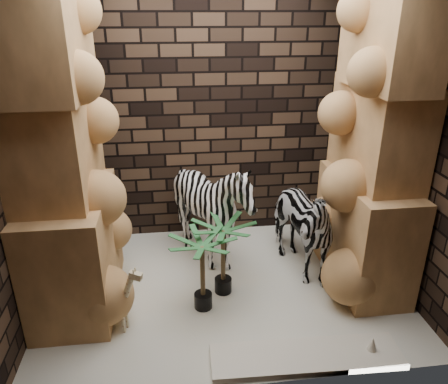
{
  "coord_description": "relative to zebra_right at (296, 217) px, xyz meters",
  "views": [
    {
      "loc": [
        -0.46,
        -3.6,
        2.62
      ],
      "look_at": [
        0.02,
        0.15,
        0.99
      ],
      "focal_mm": 34.36,
      "sensor_mm": 36.0,
      "label": 1
    }
  ],
  "objects": [
    {
      "name": "floor",
      "position": [
        -0.77,
        -0.23,
        -0.64
      ],
      "size": [
        3.5,
        3.5,
        0.0
      ],
      "primitive_type": "plane",
      "color": "beige",
      "rests_on": "ground"
    },
    {
      "name": "wall_back",
      "position": [
        -0.77,
        1.02,
        0.86
      ],
      "size": [
        3.5,
        0.0,
        3.5
      ],
      "primitive_type": "plane",
      "rotation": [
        1.57,
        0.0,
        0.0
      ],
      "color": "black",
      "rests_on": "ground"
    },
    {
      "name": "wall_front",
      "position": [
        -0.77,
        -1.48,
        0.86
      ],
      "size": [
        3.5,
        0.0,
        3.5
      ],
      "primitive_type": "plane",
      "rotation": [
        -1.57,
        0.0,
        0.0
      ],
      "color": "black",
      "rests_on": "ground"
    },
    {
      "name": "wall_left",
      "position": [
        -2.52,
        -0.23,
        0.86
      ],
      "size": [
        0.0,
        3.0,
        3.0
      ],
      "primitive_type": "plane",
      "rotation": [
        1.57,
        0.0,
        1.57
      ],
      "color": "black",
      "rests_on": "ground"
    },
    {
      "name": "wall_right",
      "position": [
        0.98,
        -0.23,
        0.86
      ],
      "size": [
        0.0,
        3.0,
        3.0
      ],
      "primitive_type": "plane",
      "rotation": [
        1.57,
        0.0,
        -1.57
      ],
      "color": "black",
      "rests_on": "ground"
    },
    {
      "name": "rock_pillar_left",
      "position": [
        -2.17,
        -0.23,
        0.86
      ],
      "size": [
        0.68,
        1.3,
        3.0
      ],
      "primitive_type": null,
      "color": "tan",
      "rests_on": "floor"
    },
    {
      "name": "rock_pillar_right",
      "position": [
        0.65,
        -0.23,
        0.86
      ],
      "size": [
        0.58,
        1.25,
        3.0
      ],
      "primitive_type": null,
      "color": "tan",
      "rests_on": "floor"
    },
    {
      "name": "zebra_right",
      "position": [
        0.0,
        0.0,
        0.0
      ],
      "size": [
        0.82,
        1.18,
        1.27
      ],
      "primitive_type": "imported",
      "rotation": [
        0.0,
        0.0,
        0.24
      ],
      "color": "white",
      "rests_on": "floor"
    },
    {
      "name": "zebra_left",
      "position": [
        -0.84,
        0.25,
        -0.06
      ],
      "size": [
        1.33,
        1.5,
        1.16
      ],
      "primitive_type": "imported",
      "rotation": [
        0.0,
        0.0,
        -0.27
      ],
      "color": "white",
      "rests_on": "floor"
    },
    {
      "name": "giraffe_toy",
      "position": [
        -1.79,
        -0.71,
        -0.3
      ],
      "size": [
        0.37,
        0.23,
        0.67
      ],
      "primitive_type": null,
      "rotation": [
        0.0,
        0.0,
        -0.36
      ],
      "color": "beige",
      "rests_on": "floor"
    },
    {
      "name": "palm_front",
      "position": [
        -0.79,
        -0.3,
        -0.24
      ],
      "size": [
        0.36,
        0.36,
        0.78
      ],
      "primitive_type": null,
      "color": "#1E5A2E",
      "rests_on": "floor"
    },
    {
      "name": "palm_back",
      "position": [
        -1.01,
        -0.52,
        -0.26
      ],
      "size": [
        0.36,
        0.36,
        0.76
      ],
      "primitive_type": null,
      "color": "#1E5A2E",
      "rests_on": "floor"
    },
    {
      "name": "surfboard",
      "position": [
        -0.24,
        -1.28,
        -0.61
      ],
      "size": [
        1.56,
        0.44,
        0.05
      ],
      "primitive_type": "cube",
      "rotation": [
        0.0,
        0.0,
        -0.04
      ],
      "color": "beige",
      "rests_on": "floor"
    }
  ]
}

